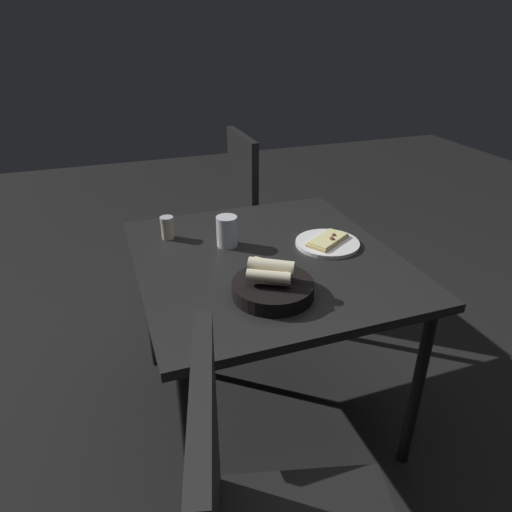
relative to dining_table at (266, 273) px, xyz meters
name	(u,v)px	position (x,y,z in m)	size (l,w,h in m)	color
ground	(265,405)	(0.00, 0.00, -0.65)	(8.00, 8.00, 0.00)	black
dining_table	(266,273)	(0.00, 0.00, 0.00)	(0.90, 0.97, 0.71)	black
pizza_plate	(327,242)	(0.25, 0.01, 0.08)	(0.24, 0.24, 0.04)	white
bread_basket	(273,285)	(-0.07, -0.24, 0.10)	(0.25, 0.25, 0.11)	black
beer_glass	(227,233)	(-0.10, 0.14, 0.12)	(0.08, 0.08, 0.11)	silver
pepper_shaker	(167,229)	(-0.30, 0.27, 0.10)	(0.05, 0.05, 0.09)	#BFB299
chair_far	(224,214)	(0.09, 0.89, -0.12)	(0.44, 0.44, 0.94)	black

